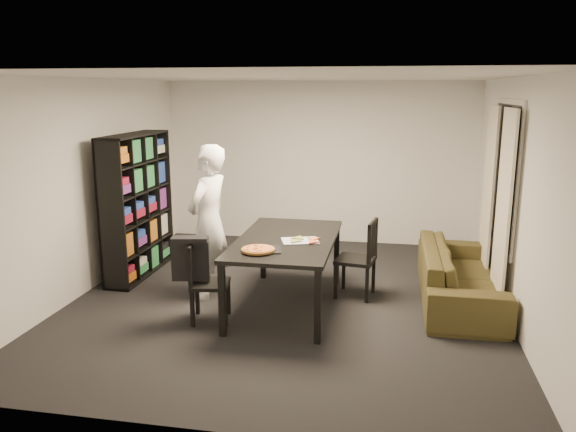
% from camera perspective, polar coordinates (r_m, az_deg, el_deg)
% --- Properties ---
extents(room, '(5.01, 5.51, 2.61)m').
position_cam_1_polar(room, '(6.48, -0.08, 2.40)').
color(room, black).
rests_on(room, ground).
extents(window_pane, '(0.02, 1.40, 1.60)m').
position_cam_1_polar(window_pane, '(7.06, 21.18, 4.03)').
color(window_pane, black).
rests_on(window_pane, room).
extents(window_frame, '(0.03, 1.52, 1.72)m').
position_cam_1_polar(window_frame, '(7.06, 21.14, 4.03)').
color(window_frame, white).
rests_on(window_frame, room).
extents(curtain_left, '(0.03, 0.70, 2.25)m').
position_cam_1_polar(curtain_left, '(6.60, 21.00, 0.39)').
color(curtain_left, silver).
rests_on(curtain_left, room).
extents(curtain_right, '(0.03, 0.70, 2.25)m').
position_cam_1_polar(curtain_right, '(7.60, 19.65, 2.04)').
color(curtain_right, silver).
rests_on(curtain_right, room).
extents(bookshelf, '(0.35, 1.50, 1.90)m').
position_cam_1_polar(bookshelf, '(7.78, -15.03, 1.08)').
color(bookshelf, black).
rests_on(bookshelf, room).
extents(dining_table, '(1.08, 1.95, 0.81)m').
position_cam_1_polar(dining_table, '(6.39, -0.16, -2.90)').
color(dining_table, black).
rests_on(dining_table, room).
extents(chair_left, '(0.47, 0.47, 0.87)m').
position_cam_1_polar(chair_left, '(6.13, -8.71, -6.12)').
color(chair_left, black).
rests_on(chair_left, room).
extents(chair_right, '(0.51, 0.51, 0.95)m').
position_cam_1_polar(chair_right, '(6.80, 7.63, -3.79)').
color(chair_right, black).
rests_on(chair_right, room).
extents(draped_jacket, '(0.41, 0.24, 0.48)m').
position_cam_1_polar(draped_jacket, '(6.09, -9.88, -4.12)').
color(draped_jacket, black).
rests_on(draped_jacket, chair_left).
extents(person, '(0.59, 0.76, 1.84)m').
position_cam_1_polar(person, '(6.76, -8.05, -0.57)').
color(person, white).
rests_on(person, room).
extents(baking_tray, '(0.46, 0.40, 0.01)m').
position_cam_1_polar(baking_tray, '(5.92, -2.69, -3.42)').
color(baking_tray, black).
rests_on(baking_tray, dining_table).
extents(pepperoni_pizza, '(0.35, 0.35, 0.03)m').
position_cam_1_polar(pepperoni_pizza, '(5.85, -3.05, -3.42)').
color(pepperoni_pizza, '#9C642D').
rests_on(pepperoni_pizza, dining_table).
extents(kitchen_towel, '(0.47, 0.41, 0.01)m').
position_cam_1_polar(kitchen_towel, '(6.26, 1.24, -2.52)').
color(kitchen_towel, silver).
rests_on(kitchen_towel, dining_table).
extents(pizza_slices, '(0.41, 0.35, 0.01)m').
position_cam_1_polar(pizza_slices, '(6.25, 1.69, -2.43)').
color(pizza_slices, gold).
rests_on(pizza_slices, dining_table).
extents(sofa, '(0.87, 2.23, 0.65)m').
position_cam_1_polar(sofa, '(6.97, 17.04, -5.71)').
color(sofa, '#383917').
rests_on(sofa, room).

